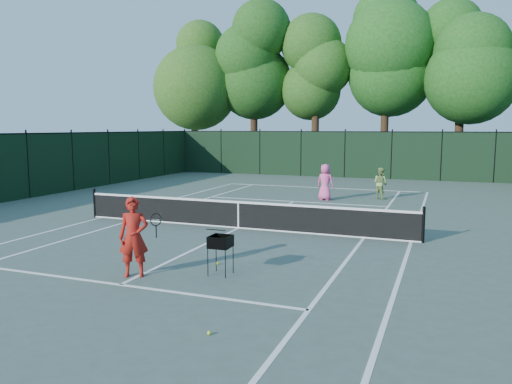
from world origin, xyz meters
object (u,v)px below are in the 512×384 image
(coach, at_px, (134,237))
(player_pink, at_px, (325,182))
(loose_ball_near_cart, at_px, (209,333))
(player_green, at_px, (381,183))
(ball_hopper, at_px, (220,242))
(loose_ball_midcourt, at_px, (218,263))

(coach, relative_size, player_pink, 1.08)
(coach, relative_size, loose_ball_near_cart, 26.44)
(coach, bearing_deg, player_green, 51.34)
(player_pink, height_order, player_green, player_pink)
(player_pink, distance_m, ball_hopper, 12.33)
(ball_hopper, bearing_deg, player_pink, 88.65)
(coach, height_order, player_pink, coach)
(loose_ball_midcourt, bearing_deg, ball_hopper, -59.67)
(loose_ball_near_cart, height_order, loose_ball_midcourt, same)
(player_green, bearing_deg, ball_hopper, 114.69)
(coach, xyz_separation_m, loose_ball_midcourt, (1.33, 1.52, -0.87))
(coach, distance_m, loose_ball_near_cart, 3.85)
(coach, xyz_separation_m, ball_hopper, (1.75, 0.80, -0.15))
(player_pink, distance_m, loose_ball_near_cart, 15.51)
(player_pink, bearing_deg, coach, 98.17)
(ball_hopper, height_order, loose_ball_midcourt, ball_hopper)
(ball_hopper, distance_m, loose_ball_midcourt, 1.10)
(player_pink, relative_size, loose_ball_near_cart, 24.43)
(player_green, height_order, loose_ball_near_cart, player_green)
(player_green, xyz_separation_m, loose_ball_midcourt, (-2.25, -12.94, -0.70))
(player_green, distance_m, loose_ball_near_cart, 16.76)
(coach, distance_m, loose_ball_midcourt, 2.20)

